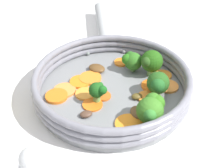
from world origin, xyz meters
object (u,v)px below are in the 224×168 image
object	(u,v)px
broccoli_floret_2	(151,61)
carrot_slice_0	(103,96)
broccoli_floret_4	(151,108)
carrot_slice_2	(80,82)
skillet	(112,93)
carrot_slice_1	(65,90)
carrot_slice_10	(163,75)
mushroom_piece_0	(137,96)
mushroom_piece_3	(97,68)
carrot_slice_6	(85,94)
carrot_slice_3	(93,105)
mushroom_piece_1	(86,114)
carrot_slice_4	(152,86)
mushroom_piece_2	(138,112)
carrot_slice_12	(168,86)
carrot_slice_8	(121,62)
carrot_slice_11	(56,96)
broccoli_floret_3	(99,91)
broccoli_floret_0	(158,84)
carrot_slice_7	(129,124)
carrot_slice_5	(147,97)
carrot_slice_9	(150,115)
carrot_slice_13	(90,78)

from	to	relation	value
broccoli_floret_2	carrot_slice_0	bearing A→B (deg)	76.06
broccoli_floret_4	carrot_slice_2	bearing A→B (deg)	-1.71
skillet	carrot_slice_1	size ratio (longest dim) A/B	6.64
carrot_slice_10	mushroom_piece_0	bearing A→B (deg)	89.72
mushroom_piece_3	carrot_slice_1	bearing A→B (deg)	87.80
carrot_slice_6	carrot_slice_3	bearing A→B (deg)	155.85
skillet	mushroom_piece_1	bearing A→B (deg)	96.72
carrot_slice_2	broccoli_floret_4	distance (m)	0.17
carrot_slice_4	broccoli_floret_2	world-z (taller)	broccoli_floret_2
carrot_slice_1	carrot_slice_10	world-z (taller)	carrot_slice_1
carrot_slice_3	mushroom_piece_2	distance (m)	0.08
carrot_slice_6	carrot_slice_12	size ratio (longest dim) A/B	0.91
carrot_slice_8	carrot_slice_2	bearing A→B (deg)	78.77
mushroom_piece_0	carrot_slice_11	bearing A→B (deg)	37.59
skillet	carrot_slice_11	size ratio (longest dim) A/B	6.81
carrot_slice_6	broccoli_floret_3	distance (m)	0.04
skillet	broccoli_floret_0	xyz separation A→B (m)	(-0.07, -0.04, 0.03)
carrot_slice_3	mushroom_piece_1	bearing A→B (deg)	109.23
carrot_slice_3	carrot_slice_6	world-z (taller)	same
carrot_slice_6	mushroom_piece_2	size ratio (longest dim) A/B	1.08
carrot_slice_7	carrot_slice_11	bearing A→B (deg)	10.20
carrot_slice_10	broccoli_floret_0	world-z (taller)	broccoli_floret_0
carrot_slice_6	carrot_slice_5	bearing A→B (deg)	-146.28
carrot_slice_4	carrot_slice_8	world-z (taller)	same
carrot_slice_0	broccoli_floret_0	bearing A→B (deg)	-138.11
carrot_slice_10	carrot_slice_6	bearing A→B (deg)	59.93
broccoli_floret_0	mushroom_piece_0	world-z (taller)	broccoli_floret_0
carrot_slice_3	carrot_slice_9	distance (m)	0.11
carrot_slice_7	carrot_slice_13	xyz separation A→B (m)	(0.14, -0.06, 0.00)
mushroom_piece_1	mushroom_piece_0	bearing A→B (deg)	-113.88
carrot_slice_0	carrot_slice_9	bearing A→B (deg)	-174.16
carrot_slice_0	carrot_slice_11	bearing A→B (deg)	40.11
broccoli_floret_2	mushroom_piece_1	bearing A→B (deg)	83.95
carrot_slice_0	carrot_slice_7	size ratio (longest dim) A/B	0.59
carrot_slice_1	carrot_slice_5	distance (m)	0.16
mushroom_piece_2	carrot_slice_11	bearing A→B (deg)	21.66
carrot_slice_9	carrot_slice_11	bearing A→B (deg)	21.92
carrot_slice_1	mushroom_piece_1	size ratio (longest dim) A/B	1.94
carrot_slice_11	carrot_slice_3	bearing A→B (deg)	-159.28
carrot_slice_7	mushroom_piece_3	world-z (taller)	mushroom_piece_3
carrot_slice_4	carrot_slice_5	world-z (taller)	same
carrot_slice_3	broccoli_floret_2	distance (m)	0.15
carrot_slice_2	carrot_slice_13	xyz separation A→B (m)	(-0.01, -0.02, 0.00)
carrot_slice_7	carrot_slice_9	world-z (taller)	carrot_slice_9
carrot_slice_6	carrot_slice_13	xyz separation A→B (m)	(0.02, -0.04, 0.00)
carrot_slice_9	carrot_slice_5	bearing A→B (deg)	-49.39
carrot_slice_13	broccoli_floret_4	xyz separation A→B (m)	(-0.16, 0.03, 0.03)
broccoli_floret_3	carrot_slice_11	bearing A→B (deg)	28.28
carrot_slice_6	mushroom_piece_1	world-z (taller)	mushroom_piece_1
broccoli_floret_0	skillet	bearing A→B (deg)	29.30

